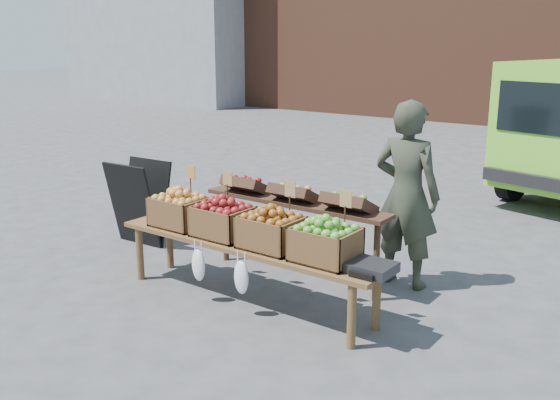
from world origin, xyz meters
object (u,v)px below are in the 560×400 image
Objects in this scene: back_table at (295,228)px; crate_red_apples at (271,232)px; vendor at (406,195)px; crate_green_apples at (325,245)px; display_bench at (247,272)px; weighing_scale at (372,268)px; chalkboard_sign at (139,202)px; crate_russet_pears at (223,222)px; crate_golden_apples at (180,212)px.

back_table is 4.20× the size of crate_red_apples.
vendor reaches higher than crate_green_apples.
display_bench is 1.29m from weighing_scale.
display_bench is at bearing -18.07° from chalkboard_sign.
vendor reaches higher than crate_russet_pears.
vendor is 1.30m from weighing_scale.
crate_golden_apples is at bearing -139.41° from back_table.
chalkboard_sign reaches higher than crate_red_apples.
chalkboard_sign is 0.47× the size of back_table.
crate_red_apples reaches higher than weighing_scale.
crate_golden_apples is 1.10m from crate_red_apples.
crate_green_apples is (1.10, 0.00, 0.00)m from crate_russet_pears.
vendor is 1.82× the size of chalkboard_sign.
crate_russet_pears is 1.10m from crate_green_apples.
crate_russet_pears is 1.47× the size of weighing_scale.
weighing_scale is (1.53, 0.00, -0.10)m from crate_russet_pears.
crate_green_apples is 0.44m from weighing_scale.
crate_green_apples is at bearing 0.00° from crate_red_apples.
weighing_scale is (1.25, 0.00, 0.33)m from display_bench.
vendor is 2.16m from crate_golden_apples.
crate_russet_pears is at bearing -111.97° from back_table.
crate_russet_pears and crate_green_apples have the same top height.
vendor is 3.57× the size of crate_green_apples.
crate_red_apples is 1.47× the size of weighing_scale.
crate_russet_pears is (-0.29, -0.72, 0.19)m from back_table.
crate_green_apples is at bearing 180.00° from weighing_scale.
crate_golden_apples is (-0.83, 0.00, 0.42)m from display_bench.
display_bench is at bearing 52.32° from vendor.
vendor is at bearing 45.30° from crate_russet_pears.
display_bench is 5.40× the size of crate_golden_apples.
chalkboard_sign reaches higher than crate_green_apples.
crate_red_apples is 0.98m from weighing_scale.
crate_russet_pears reaches higher than weighing_scale.
weighing_scale is at bearing 0.00° from crate_golden_apples.
chalkboard_sign is 2.14m from display_bench.
chalkboard_sign is at bearing 162.71° from crate_russet_pears.
crate_russet_pears is 0.55m from crate_red_apples.
crate_green_apples is (0.82, 0.00, 0.42)m from display_bench.
back_table is at bearing 149.75° from weighing_scale.
display_bench is 0.93m from crate_green_apples.
display_bench is at bearing 180.00° from weighing_scale.
crate_green_apples is at bearing 0.00° from crate_russet_pears.
crate_red_apples is 0.55m from crate_green_apples.
crate_golden_apples is at bearing 34.59° from vendor.
crate_russet_pears reaches higher than display_bench.
chalkboard_sign is 1.97× the size of crate_golden_apples.
crate_golden_apples and crate_red_apples have the same top height.
back_table reaches higher than crate_golden_apples.
weighing_scale is at bearing 0.00° from display_bench.
chalkboard_sign is at bearing 164.91° from display_bench.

